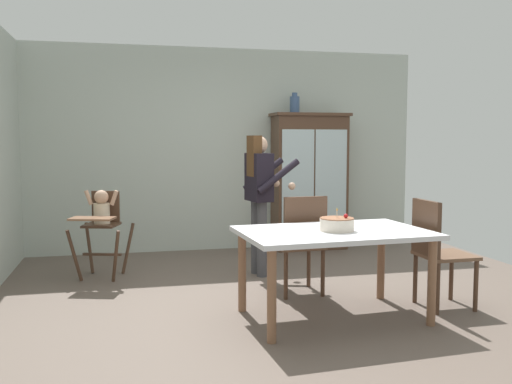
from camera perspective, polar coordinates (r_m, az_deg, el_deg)
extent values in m
plane|color=#66564C|center=(5.29, 2.13, -10.98)|extent=(6.24, 6.24, 0.00)
cube|color=beige|center=(7.65, -3.08, 4.29)|extent=(5.32, 0.06, 2.70)
cube|color=#4C3323|center=(7.69, 5.41, 0.92)|extent=(0.98, 0.42, 1.80)
cube|color=#4C3323|center=(7.68, 5.47, 7.79)|extent=(1.04, 0.48, 0.04)
cube|color=silver|center=(7.41, 4.27, 1.46)|extent=(0.44, 0.01, 1.26)
cube|color=silver|center=(7.56, 7.59, 1.51)|extent=(0.44, 0.01, 1.26)
cube|color=#4C3323|center=(7.69, 5.42, 1.59)|extent=(0.90, 0.36, 0.02)
cylinder|color=#3D567F|center=(7.62, 3.93, 8.80)|extent=(0.13, 0.13, 0.22)
cylinder|color=#3D567F|center=(7.63, 3.94, 9.81)|extent=(0.07, 0.07, 0.05)
cylinder|color=#4C3323|center=(6.20, -17.91, -6.15)|extent=(0.17, 0.11, 0.56)
cylinder|color=#4C3323|center=(6.05, -14.01, -6.33)|extent=(0.11, 0.17, 0.56)
cylinder|color=#4C3323|center=(6.60, -16.50, -5.42)|extent=(0.11, 0.17, 0.56)
cylinder|color=#4C3323|center=(6.47, -12.82, -5.56)|extent=(0.17, 0.11, 0.56)
cube|color=#4C3323|center=(6.33, -15.31, -6.11)|extent=(0.41, 0.16, 0.02)
cube|color=#4C3323|center=(6.28, -15.38, -3.24)|extent=(0.42, 0.42, 0.02)
cube|color=#4C3323|center=(6.40, -14.96, -1.42)|extent=(0.30, 0.12, 0.34)
cube|color=brown|center=(6.01, -16.24, -2.59)|extent=(0.49, 0.36, 0.02)
cylinder|color=beige|center=(6.28, -15.35, -2.10)|extent=(0.17, 0.17, 0.22)
sphere|color=tan|center=(6.26, -15.38, -0.49)|extent=(0.15, 0.15, 0.15)
cylinder|color=tan|center=(6.31, -16.58, -0.55)|extent=(0.10, 0.07, 0.17)
cylinder|color=tan|center=(6.22, -14.16, -0.57)|extent=(0.10, 0.07, 0.17)
cylinder|color=#47474C|center=(6.12, 0.61, -4.81)|extent=(0.11, 0.11, 0.82)
cylinder|color=#47474C|center=(6.27, -0.01, -4.56)|extent=(0.11, 0.11, 0.82)
cube|color=black|center=(6.11, 0.30, 1.51)|extent=(0.26, 0.39, 0.52)
cube|color=white|center=(6.16, 1.19, 1.54)|extent=(0.02, 0.06, 0.49)
sphere|color=tan|center=(6.10, 0.30, 4.80)|extent=(0.19, 0.19, 0.19)
cube|color=brown|center=(6.08, -0.18, 3.67)|extent=(0.13, 0.21, 0.44)
cylinder|color=black|center=(5.99, 2.28, 1.60)|extent=(0.50, 0.15, 0.37)
sphere|color=tan|center=(6.06, 3.65, 0.60)|extent=(0.08, 0.08, 0.08)
cylinder|color=black|center=(6.35, 0.76, 1.81)|extent=(0.50, 0.15, 0.37)
sphere|color=tan|center=(6.42, 2.07, 0.87)|extent=(0.08, 0.08, 0.08)
cube|color=silver|center=(4.70, 7.87, -4.10)|extent=(1.59, 1.08, 0.04)
cylinder|color=brown|center=(4.17, 1.60, -10.48)|extent=(0.07, 0.07, 0.70)
cylinder|color=brown|center=(4.75, 17.37, -8.74)|extent=(0.07, 0.07, 0.70)
cylinder|color=brown|center=(4.91, -1.41, -8.03)|extent=(0.07, 0.07, 0.70)
cylinder|color=brown|center=(5.42, 12.54, -6.89)|extent=(0.07, 0.07, 0.70)
cylinder|color=beige|center=(4.66, 8.18, -3.30)|extent=(0.28, 0.28, 0.10)
cylinder|color=#935B3D|center=(4.66, 8.19, -2.64)|extent=(0.27, 0.27, 0.01)
cylinder|color=#F2E5CC|center=(4.65, 8.20, -2.23)|extent=(0.01, 0.01, 0.06)
cone|color=yellow|center=(4.65, 8.20, -1.71)|extent=(0.02, 0.02, 0.02)
sphere|color=red|center=(4.64, 9.08, -2.40)|extent=(0.04, 0.04, 0.04)
cylinder|color=#4C3323|center=(5.76, 5.36, -7.34)|extent=(0.04, 0.04, 0.45)
cylinder|color=#4C3323|center=(5.64, 1.81, -7.59)|extent=(0.04, 0.04, 0.45)
cylinder|color=#4C3323|center=(5.43, 6.77, -8.15)|extent=(0.04, 0.04, 0.45)
cylinder|color=#4C3323|center=(5.30, 3.03, -8.44)|extent=(0.04, 0.04, 0.45)
cube|color=brown|center=(5.48, 4.26, -5.43)|extent=(0.46, 0.46, 0.03)
cube|color=#4C3323|center=(5.25, 5.03, -3.08)|extent=(0.42, 0.06, 0.48)
cylinder|color=#4C3323|center=(5.32, 6.94, -2.99)|extent=(0.03, 0.03, 0.48)
cylinder|color=#4C3323|center=(5.19, 3.06, -3.17)|extent=(0.03, 0.03, 0.48)
cylinder|color=#4C3323|center=(5.28, 21.36, -8.84)|extent=(0.04, 0.04, 0.45)
cylinder|color=#4C3323|center=(5.58, 19.15, -8.02)|extent=(0.04, 0.04, 0.45)
cylinder|color=#4C3323|center=(5.08, 17.90, -9.28)|extent=(0.04, 0.04, 0.45)
cylinder|color=#4C3323|center=(5.39, 15.82, -8.40)|extent=(0.04, 0.04, 0.45)
cube|color=brown|center=(5.28, 18.63, -6.10)|extent=(0.44, 0.44, 0.03)
cube|color=#4C3323|center=(5.13, 16.83, -3.48)|extent=(0.04, 0.42, 0.48)
cylinder|color=#4C3323|center=(4.97, 17.95, -3.78)|extent=(0.03, 0.03, 0.48)
cylinder|color=#4C3323|center=(5.30, 15.78, -3.19)|extent=(0.03, 0.03, 0.48)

